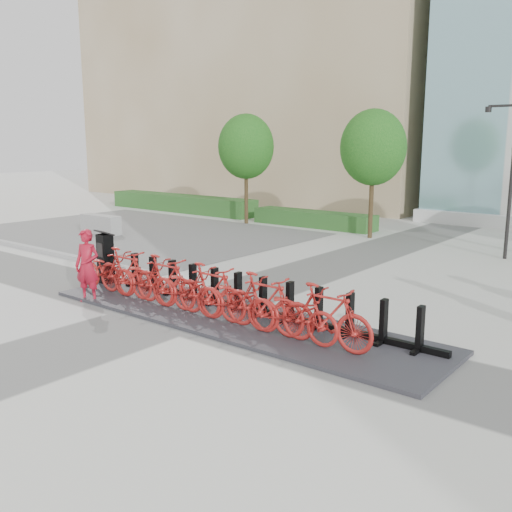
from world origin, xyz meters
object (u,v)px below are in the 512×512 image
Objects in this scene: bike_0 at (107,271)px; worker_red at (87,266)px; kiosk at (105,257)px; jersey_barrier at (101,224)px.

worker_red reaches higher than bike_0.
worker_red is at bearing -163.92° from bike_0.
bike_0 is at bearing -30.71° from kiosk.
kiosk is (-0.76, 0.53, 0.16)m from bike_0.
kiosk is 9.20m from jersey_barrier.
kiosk is at bearing 55.05° from bike_0.
jersey_barrier is at bearing 54.61° from bike_0.
jersey_barrier is (-7.49, 5.33, -0.38)m from kiosk.
worker_red is at bearing -39.08° from jersey_barrier.
bike_0 is 0.99× the size of jersey_barrier.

